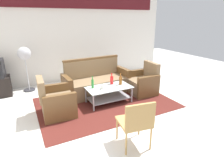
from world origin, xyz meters
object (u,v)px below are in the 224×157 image
armchair_right (143,83)px  pedestal_fan (25,56)px  cup (102,87)px  couch (96,82)px  wicker_chair (136,121)px  armchair_left (56,102)px  bottle_green (93,84)px  coffee_table (109,92)px  bottle_brown (120,80)px  bottle_red (112,80)px

armchair_right → pedestal_fan: bearing=61.6°
armchair_right → cup: size_ratio=8.50×
cup → couch: bearing=78.1°
couch → wicker_chair: 2.45m
couch → armchair_left: (-1.24, -0.73, -0.03)m
couch → armchair_right: 1.29m
couch → pedestal_fan: 2.11m
bottle_green → armchair_left: bearing=-170.5°
wicker_chair → coffee_table: bearing=87.2°
pedestal_fan → wicker_chair: pedestal_fan is taller
couch → bottle_brown: size_ratio=6.37×
wicker_chair → bottle_brown: bearing=77.1°
armchair_left → cup: bearing=92.2°
bottle_brown → bottle_red: bearing=144.1°
armchair_left → cup: size_ratio=8.50×
cup → pedestal_fan: 2.43m
bottle_red → pedestal_fan: pedestal_fan is taller
armchair_right → cup: bearing=99.1°
couch → pedestal_fan: size_ratio=1.44×
cup → wicker_chair: bearing=-95.9°
armchair_right → wicker_chair: size_ratio=1.01×
couch → bottle_red: 0.61m
coffee_table → bottle_brown: 0.43m
armchair_left → armchair_right: 2.39m
bottle_red → pedestal_fan: bearing=139.1°
couch → armchair_right: (1.15, -0.58, -0.03)m
coffee_table → bottle_red: (0.17, 0.17, 0.25)m
coffee_table → cup: bearing=-170.3°
couch → coffee_table: 0.71m
bottle_red → armchair_right: bearing=-2.7°
armchair_left → bottle_red: size_ratio=2.97×
pedestal_fan → couch: bearing=-33.0°
coffee_table → cup: size_ratio=11.00×
coffee_table → bottle_green: 0.46m
pedestal_fan → wicker_chair: bearing=-69.1°
couch → bottle_green: size_ratio=6.21×
bottle_green → wicker_chair: (0.00, -1.84, -0.03)m
wicker_chair → armchair_left: bearing=127.5°
cup → armchair_left: bearing=179.5°
bottle_green → pedestal_fan: 2.19m
coffee_table → bottle_brown: bottle_brown is taller
couch → wicker_chair: (-0.33, -2.42, 0.18)m
couch → armchair_right: bearing=150.3°
armchair_left → bottle_green: armchair_left is taller
bottle_brown → wicker_chair: 1.90m
bottle_red → wicker_chair: bearing=-105.9°
coffee_table → pedestal_fan: size_ratio=0.87×
bottle_brown → cup: bottle_brown is taller
armchair_right → bottle_red: 0.97m
armchair_left → coffee_table: 1.28m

